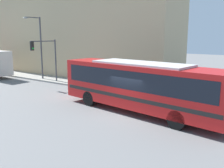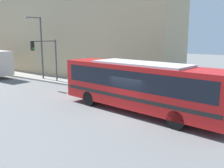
% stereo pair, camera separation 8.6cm
% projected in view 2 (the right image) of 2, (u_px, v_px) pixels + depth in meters
% --- Properties ---
extents(ground_plane, '(120.00, 120.00, 0.00)m').
position_uv_depth(ground_plane, '(129.00, 114.00, 16.38)').
color(ground_plane, slate).
extents(sidewalk, '(2.79, 70.00, 0.17)m').
position_uv_depth(sidewalk, '(23.00, 75.00, 32.58)').
color(sidewalk, gray).
rests_on(sidewalk, ground_plane).
extents(building_facade, '(6.00, 27.53, 10.99)m').
position_uv_depth(building_facade, '(75.00, 33.00, 32.03)').
color(building_facade, tan).
rests_on(building_facade, ground_plane).
extents(city_bus, '(3.96, 12.32, 3.39)m').
position_uv_depth(city_bus, '(140.00, 84.00, 16.42)').
color(city_bus, red).
rests_on(city_bus, ground_plane).
extents(fire_hydrant, '(0.26, 0.35, 0.72)m').
position_uv_depth(fire_hydrant, '(115.00, 86.00, 23.09)').
color(fire_hydrant, '#999999').
rests_on(fire_hydrant, sidewalk).
extents(traffic_light_pole, '(3.28, 0.35, 4.54)m').
position_uv_depth(traffic_light_pole, '(47.00, 53.00, 26.35)').
color(traffic_light_pole, '#47474C').
rests_on(traffic_light_pole, sidewalk).
extents(parking_meter, '(0.14, 0.14, 1.20)m').
position_uv_depth(parking_meter, '(91.00, 78.00, 24.70)').
color(parking_meter, '#47474C').
rests_on(parking_meter, sidewalk).
extents(street_lamp, '(2.22, 0.28, 7.02)m').
position_uv_depth(street_lamp, '(39.00, 43.00, 28.42)').
color(street_lamp, '#47474C').
rests_on(street_lamp, sidewalk).
extents(pedestrian_near_corner, '(0.34, 0.34, 1.84)m').
position_uv_depth(pedestrian_near_corner, '(83.00, 75.00, 25.79)').
color(pedestrian_near_corner, slate).
rests_on(pedestrian_near_corner, sidewalk).
extents(pedestrian_mid_block, '(0.34, 0.34, 1.58)m').
position_uv_depth(pedestrian_mid_block, '(74.00, 73.00, 27.98)').
color(pedestrian_mid_block, '#23283D').
rests_on(pedestrian_mid_block, sidewalk).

